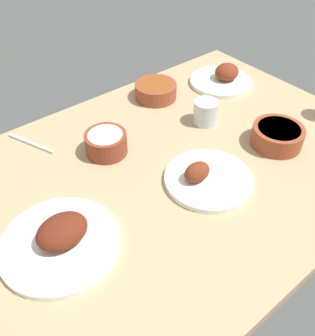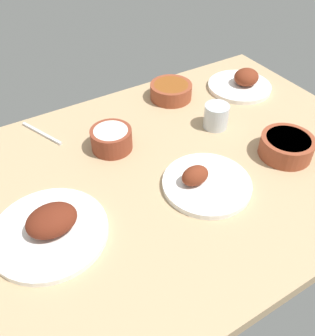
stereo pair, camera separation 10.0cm
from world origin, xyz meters
The scene contains 9 objects.
dining_table centered at (0.00, 0.00, 2.00)cm, with size 140.00×90.00×4.00cm, color tan.
plate_center_main centered at (32.13, 4.84, 6.13)cm, with size 27.50×27.50×7.55cm.
plate_far_side centered at (-50.62, -23.39, 6.07)cm, with size 23.11×23.11×7.43cm.
plate_near_viewer centered at (-8.08, 10.80, 5.41)cm, with size 23.83×23.83×6.61cm.
bowl_potatoes centered at (-36.09, 12.45, 7.25)cm, with size 15.30×15.30×5.99cm.
bowl_soup centered at (-24.66, -31.33, 6.94)cm, with size 14.71×14.71×5.39cm.
bowl_cream centered at (5.73, -16.72, 7.48)cm, with size 12.25×12.25×6.45cm.
water_tumbler centered at (-27.47, -9.40, 7.87)cm, with size 7.82×7.82×7.73cm, color silver.
fork_loose centered at (21.78, -34.31, 4.40)cm, with size 17.72×0.90×0.80cm, color silver.
Camera 1 is at (46.89, 57.70, 73.74)cm, focal length 39.19 mm.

